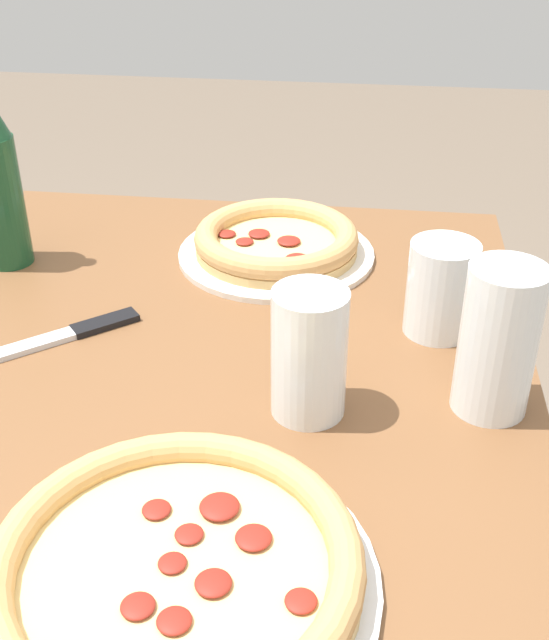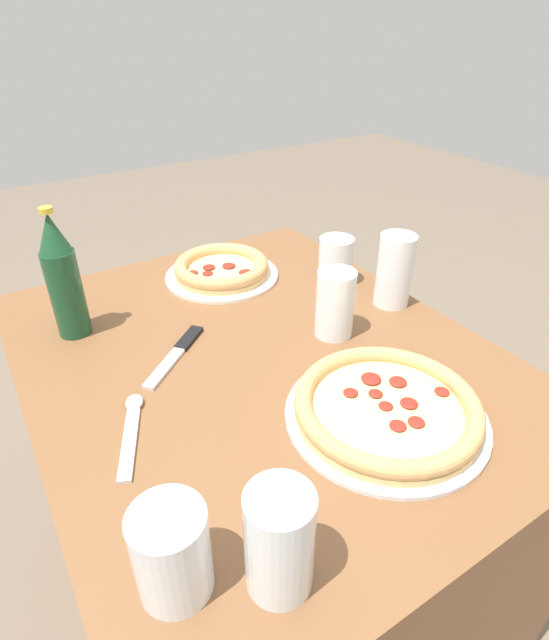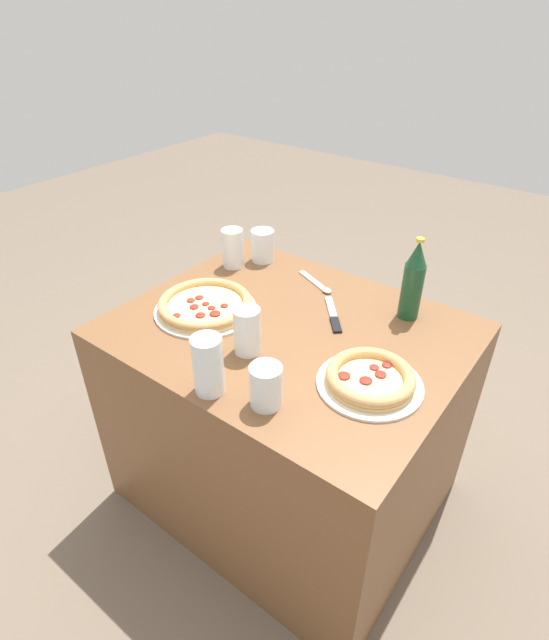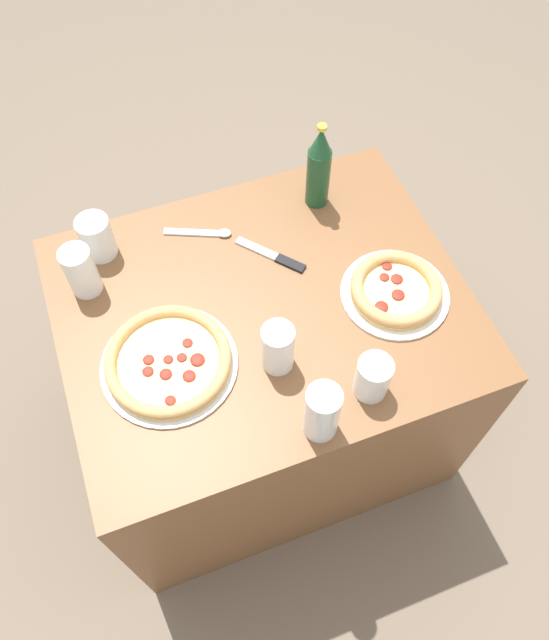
% 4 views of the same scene
% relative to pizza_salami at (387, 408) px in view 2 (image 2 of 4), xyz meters
% --- Properties ---
extents(ground_plane, '(8.00, 8.00, 0.00)m').
position_rel_pizza_salami_xyz_m(ground_plane, '(0.26, 0.08, -0.75)').
color(ground_plane, '#6B5B4C').
extents(table, '(1.00, 0.80, 0.72)m').
position_rel_pizza_salami_xyz_m(table, '(0.26, 0.08, -0.38)').
color(table, brown).
rests_on(table, ground_plane).
extents(pizza_salami, '(0.32, 0.32, 0.04)m').
position_rel_pizza_salami_xyz_m(pizza_salami, '(0.00, 0.00, 0.00)').
color(pizza_salami, silver).
rests_on(pizza_salami, table).
extents(pizza_veggie, '(0.27, 0.27, 0.05)m').
position_rel_pizza_salami_xyz_m(pizza_veggie, '(0.57, -0.00, 0.00)').
color(pizza_veggie, silver).
rests_on(pizza_veggie, table).
extents(glass_cola, '(0.07, 0.07, 0.14)m').
position_rel_pizza_salami_xyz_m(glass_cola, '(0.24, -0.08, 0.04)').
color(glass_cola, white).
rests_on(glass_cola, table).
extents(glass_orange_juice, '(0.08, 0.08, 0.12)m').
position_rel_pizza_salami_xyz_m(glass_orange_juice, '(-0.08, 0.38, 0.03)').
color(glass_orange_juice, white).
rests_on(glass_orange_juice, table).
extents(glass_lemonade, '(0.08, 0.08, 0.11)m').
position_rel_pizza_salami_xyz_m(glass_lemonade, '(0.41, -0.21, 0.03)').
color(glass_lemonade, white).
rests_on(glass_lemonade, table).
extents(glass_water, '(0.08, 0.08, 0.16)m').
position_rel_pizza_salami_xyz_m(glass_water, '(0.27, -0.26, 0.05)').
color(glass_water, white).
rests_on(glass_water, table).
extents(glass_iced_tea, '(0.08, 0.08, 0.14)m').
position_rel_pizza_salami_xyz_m(glass_iced_tea, '(-0.13, 0.28, 0.04)').
color(glass_iced_tea, white).
rests_on(glass_iced_tea, table).
extents(beer_bottle, '(0.06, 0.06, 0.26)m').
position_rel_pizza_salami_xyz_m(beer_bottle, '(0.51, 0.35, 0.10)').
color(beer_bottle, '#194728').
rests_on(beer_bottle, table).
extents(knife, '(0.15, 0.17, 0.01)m').
position_rel_pizza_salami_xyz_m(knife, '(0.33, 0.21, -0.02)').
color(knife, black).
rests_on(knife, table).
extents(spoon, '(0.17, 0.09, 0.01)m').
position_rel_pizza_salami_xyz_m(spoon, '(0.19, 0.34, -0.02)').
color(spoon, silver).
rests_on(spoon, table).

